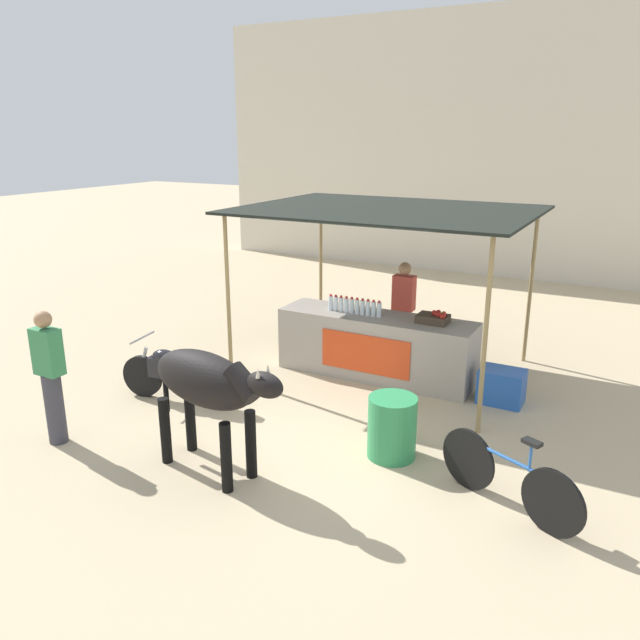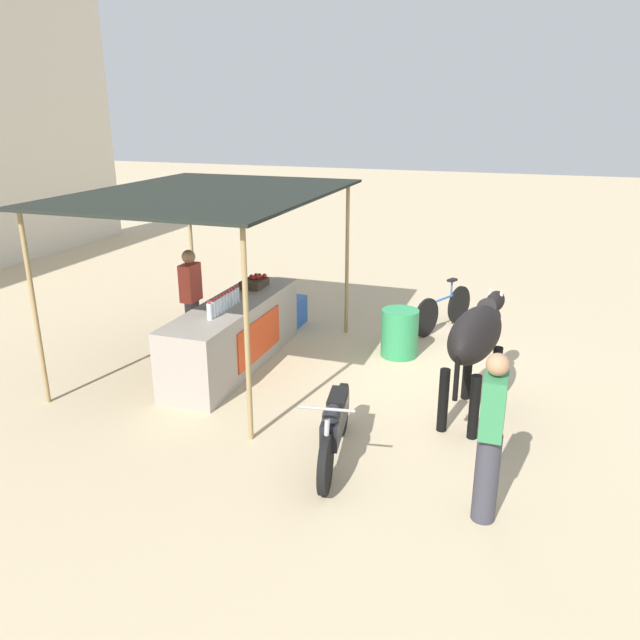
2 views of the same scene
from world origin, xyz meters
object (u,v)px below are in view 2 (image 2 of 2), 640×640
stall_counter (234,334)px  water_barrel (400,333)px  cow (476,336)px  vendor_behind_counter (192,303)px  motorcycle_parked (335,425)px  bicycle_leaning (443,310)px  passerby_on_street (490,437)px  fruit_crate (255,282)px  cooler_box (290,312)px

stall_counter → water_barrel: (1.16, -2.20, -0.11)m
water_barrel → cow: cow is taller
vendor_behind_counter → stall_counter: bearing=-100.3°
motorcycle_parked → bicycle_leaning: 4.61m
vendor_behind_counter → motorcycle_parked: (-2.15, -2.94, -0.42)m
water_barrel → passerby_on_street: passerby_on_street is taller
bicycle_leaning → water_barrel: bearing=162.2°
cow → passerby_on_street: 2.10m
cow → motorcycle_parked: size_ratio=1.03×
fruit_crate → motorcycle_parked: bearing=-142.3°
cooler_box → passerby_on_street: bearing=-140.3°
motorcycle_parked → stall_counter: bearing=47.3°
fruit_crate → cow: cow is taller
motorcycle_parked → bicycle_leaning: motorcycle_parked is taller
cooler_box → passerby_on_street: size_ratio=0.36×
fruit_crate → bicycle_leaning: 3.27m
cow → passerby_on_street: (-2.07, -0.34, -0.18)m
fruit_crate → vendor_behind_counter: vendor_behind_counter is taller
cooler_box → bicycle_leaning: size_ratio=0.39×
cooler_box → bicycle_leaning: bearing=-76.0°
cow → bicycle_leaning: cow is taller
vendor_behind_counter → passerby_on_street: (-2.66, -4.55, 0.00)m
water_barrel → bicycle_leaning: bearing=-17.8°
motorcycle_parked → passerby_on_street: (-0.51, -1.61, 0.42)m
fruit_crate → stall_counter: bearing=-176.6°
cow → cooler_box: bearing=54.5°
bicycle_leaning → passerby_on_street: size_ratio=0.92×
motorcycle_parked → bicycle_leaning: (4.58, -0.47, -0.08)m
fruit_crate → motorcycle_parked: (-2.89, -2.24, -0.61)m
cow → motorcycle_parked: 2.10m
cooler_box → fruit_crate: bearing=172.0°
fruit_crate → motorcycle_parked: 3.70m
water_barrel → passerby_on_street: size_ratio=0.44×
stall_counter → cooler_box: (1.93, -0.10, -0.24)m
cooler_box → bicycle_leaning: bicycle_leaning is taller
cooler_box → water_barrel: 2.25m
fruit_crate → cow: bearing=-110.8°
stall_counter → cooler_box: bearing=-2.9°
cooler_box → motorcycle_parked: bearing=-152.1°
vendor_behind_counter → bicycle_leaning: size_ratio=1.08×
stall_counter → fruit_crate: size_ratio=6.82×
fruit_crate → passerby_on_street: passerby_on_street is taller
fruit_crate → bicycle_leaning: bearing=-57.9°
stall_counter → cooler_box: stall_counter is taller
fruit_crate → passerby_on_street: bearing=-131.5°
vendor_behind_counter → motorcycle_parked: bearing=-126.2°
cooler_box → cow: size_ratio=0.32×
vendor_behind_counter → water_barrel: (1.02, -2.96, -0.48)m
passerby_on_street → fruit_crate: bearing=48.5°
water_barrel → motorcycle_parked: bearing=179.7°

